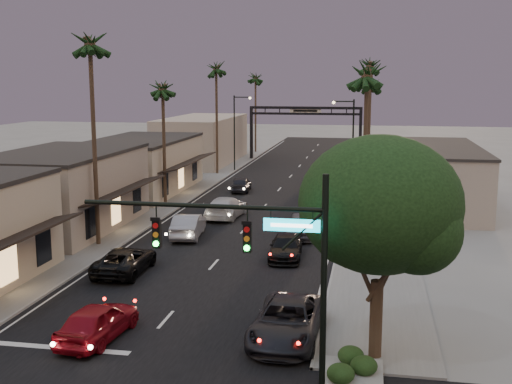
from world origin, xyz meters
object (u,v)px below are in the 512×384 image
at_px(curbside_near, 287,321).
at_px(curbside_black, 286,247).
at_px(palm_ld, 216,65).
at_px(oncoming_silver, 188,225).
at_px(palm_ra, 367,69).
at_px(palm_rb, 370,62).
at_px(palm_lc, 163,84).
at_px(arch, 305,119).
at_px(palm_lb, 90,38).
at_px(palm_far, 256,75).
at_px(oncoming_red, 98,321).
at_px(streetlight_right, 350,138).
at_px(palm_rc, 371,83).
at_px(traffic_signal, 267,252).
at_px(streetlight_left, 237,127).
at_px(oncoming_pickup, 125,260).
at_px(corner_tree, 382,210).

bearing_deg(curbside_near, curbside_black, 100.05).
height_order(palm_ld, oncoming_silver, palm_ld).
relative_size(palm_ra, palm_rb, 0.93).
height_order(palm_lc, curbside_black, palm_lc).
distance_m(arch, palm_lb, 49.39).
height_order(palm_far, oncoming_silver, palm_far).
bearing_deg(oncoming_red, streetlight_right, -97.83).
relative_size(palm_rc, curbside_near, 2.06).
relative_size(palm_ra, oncoming_red, 2.81).
height_order(palm_lc, palm_ld, palm_ld).
height_order(traffic_signal, palm_rb, palm_rb).
distance_m(arch, streetlight_left, 13.85).
height_order(streetlight_left, oncoming_red, streetlight_left).
relative_size(arch, palm_lb, 1.00).
bearing_deg(palm_ld, palm_far, 89.25).
distance_m(streetlight_left, oncoming_red, 51.09).
relative_size(arch, palm_ld, 1.07).
bearing_deg(oncoming_red, palm_rc, -95.06).
bearing_deg(oncoming_pickup, corner_tree, 146.14).
height_order(corner_tree, oncoming_silver, corner_tree).
relative_size(palm_far, curbside_near, 2.23).
relative_size(streetlight_left, palm_ra, 0.68).
bearing_deg(streetlight_left, corner_tree, -72.03).
xyz_separation_m(palm_ra, palm_far, (-16.90, 54.00, 0.00)).
height_order(palm_far, curbside_black, palm_far).
distance_m(traffic_signal, corner_tree, 5.20).
relative_size(palm_lb, palm_far, 1.15).
distance_m(palm_far, oncoming_red, 71.72).
height_order(traffic_signal, palm_ld, palm_ld).
height_order(corner_tree, palm_lb, palm_lb).
height_order(oncoming_silver, curbside_near, oncoming_silver).
distance_m(palm_ra, palm_rc, 40.01).
bearing_deg(traffic_signal, curbside_near, 89.14).
bearing_deg(palm_lb, arch, 79.84).
relative_size(palm_lb, curbside_near, 2.56).
height_order(arch, palm_ra, palm_ra).
distance_m(streetlight_right, palm_rc, 19.75).
bearing_deg(curbside_black, palm_lb, 172.37).
height_order(arch, oncoming_pickup, arch).
distance_m(palm_lb, curbside_near, 23.23).
relative_size(streetlight_right, oncoming_red, 1.91).
relative_size(palm_lb, oncoming_pickup, 2.87).
bearing_deg(arch, palm_far, 136.05).
distance_m(palm_ld, oncoming_red, 49.48).
bearing_deg(oncoming_pickup, traffic_signal, 128.31).
bearing_deg(palm_ld, oncoming_silver, -80.04).
relative_size(arch, palm_far, 1.15).
relative_size(corner_tree, arch, 0.58).
bearing_deg(streetlight_right, curbside_black, -96.97).
relative_size(palm_ld, oncoming_pickup, 2.68).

